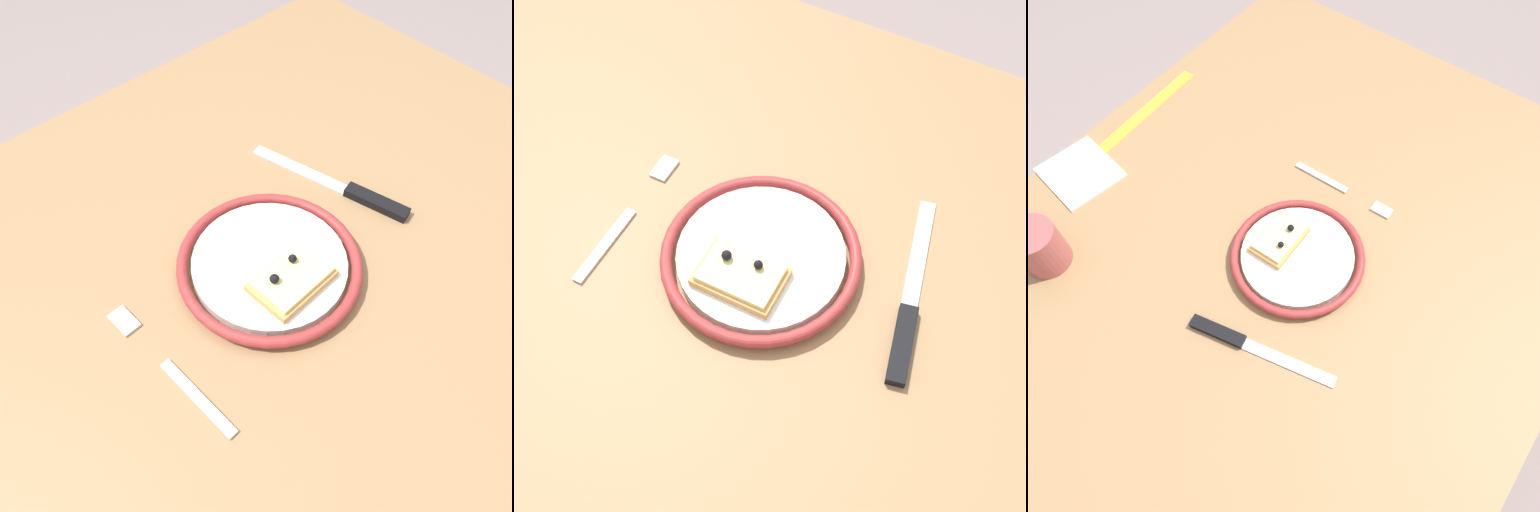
% 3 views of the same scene
% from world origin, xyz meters
% --- Properties ---
extents(ground_plane, '(6.00, 6.00, 0.00)m').
position_xyz_m(ground_plane, '(0.00, 0.00, 0.00)').
color(ground_plane, gray).
extents(dining_table, '(1.14, 0.94, 0.78)m').
position_xyz_m(dining_table, '(0.00, 0.00, 0.68)').
color(dining_table, '#936D47').
rests_on(dining_table, ground_plane).
extents(plate, '(0.23, 0.23, 0.02)m').
position_xyz_m(plate, '(0.02, 0.03, 0.79)').
color(plate, white).
rests_on(plate, dining_table).
extents(pizza_slice_near, '(0.10, 0.07, 0.03)m').
position_xyz_m(pizza_slice_near, '(0.02, -0.01, 0.80)').
color(pizza_slice_near, tan).
rests_on(pizza_slice_near, plate).
extents(knife, '(0.07, 0.24, 0.01)m').
position_xyz_m(knife, '(0.20, 0.04, 0.78)').
color(knife, silver).
rests_on(knife, dining_table).
extents(fork, '(0.03, 0.20, 0.00)m').
position_xyz_m(fork, '(-0.15, 0.01, 0.78)').
color(fork, silver).
rests_on(fork, dining_table).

